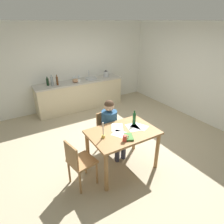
% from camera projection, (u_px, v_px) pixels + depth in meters
% --- Properties ---
extents(ground_plane, '(5.20, 5.20, 0.04)m').
position_uv_depth(ground_plane, '(118.00, 140.00, 4.69)').
color(ground_plane, tan).
extents(wall_back, '(5.20, 0.12, 2.60)m').
position_uv_depth(wall_back, '(74.00, 66.00, 6.13)').
color(wall_back, silver).
rests_on(wall_back, ground).
extents(wall_right, '(0.12, 5.20, 2.60)m').
position_uv_depth(wall_right, '(198.00, 72.00, 5.34)').
color(wall_right, silver).
rests_on(wall_right, ground).
extents(kitchen_counter, '(2.76, 0.64, 0.90)m').
position_uv_depth(kitchen_counter, '(80.00, 95.00, 6.21)').
color(kitchen_counter, beige).
rests_on(kitchen_counter, ground).
extents(dining_table, '(1.22, 0.83, 0.80)m').
position_uv_depth(dining_table, '(123.00, 137.00, 3.54)').
color(dining_table, '#9E7042').
rests_on(dining_table, ground).
extents(chair_at_table, '(0.43, 0.43, 0.86)m').
position_uv_depth(chair_at_table, '(107.00, 130.00, 4.15)').
color(chair_at_table, '#9E7042').
rests_on(chair_at_table, ground).
extents(person_seated, '(0.35, 0.61, 1.19)m').
position_uv_depth(person_seated, '(111.00, 125.00, 3.96)').
color(person_seated, navy).
rests_on(person_seated, ground).
extents(chair_side_empty, '(0.47, 0.47, 0.88)m').
position_uv_depth(chair_side_empty, '(79.00, 162.00, 3.20)').
color(chair_side_empty, '#9E7042').
rests_on(chair_side_empty, ground).
extents(coffee_mug, '(0.11, 0.07, 0.11)m').
position_uv_depth(coffee_mug, '(125.00, 138.00, 3.19)').
color(coffee_mug, '#D84C3F').
rests_on(coffee_mug, dining_table).
extents(candlestick, '(0.06, 0.06, 0.29)m').
position_uv_depth(candlestick, '(103.00, 133.00, 3.27)').
color(candlestick, gold).
rests_on(candlestick, dining_table).
extents(book_magazine, '(0.22, 0.26, 0.03)m').
position_uv_depth(book_magazine, '(129.00, 137.00, 3.29)').
color(book_magazine, '#437B37').
rests_on(book_magazine, dining_table).
extents(paper_letter, '(0.33, 0.36, 0.00)m').
position_uv_depth(paper_letter, '(121.00, 134.00, 3.40)').
color(paper_letter, white).
rests_on(paper_letter, dining_table).
extents(paper_bill, '(0.33, 0.36, 0.00)m').
position_uv_depth(paper_bill, '(117.00, 127.00, 3.62)').
color(paper_bill, white).
rests_on(paper_bill, dining_table).
extents(paper_envelope, '(0.27, 0.34, 0.00)m').
position_uv_depth(paper_envelope, '(133.00, 127.00, 3.62)').
color(paper_envelope, white).
rests_on(paper_envelope, dining_table).
extents(paper_receipt, '(0.32, 0.36, 0.00)m').
position_uv_depth(paper_receipt, '(140.00, 126.00, 3.65)').
color(paper_receipt, white).
rests_on(paper_receipt, dining_table).
extents(wine_bottle_on_table, '(0.06, 0.06, 0.28)m').
position_uv_depth(wine_bottle_on_table, '(134.00, 119.00, 3.68)').
color(wine_bottle_on_table, '#194C23').
rests_on(wine_bottle_on_table, dining_table).
extents(sink_unit, '(0.36, 0.36, 0.24)m').
position_uv_depth(sink_unit, '(91.00, 78.00, 6.21)').
color(sink_unit, '#B2B7BC').
rests_on(sink_unit, kitchen_counter).
extents(bottle_oil, '(0.07, 0.07, 0.25)m').
position_uv_depth(bottle_oil, '(48.00, 82.00, 5.55)').
color(bottle_oil, black).
rests_on(bottle_oil, kitchen_counter).
extents(bottle_vinegar, '(0.07, 0.07, 0.31)m').
position_uv_depth(bottle_vinegar, '(52.00, 81.00, 5.54)').
color(bottle_vinegar, '#8C999E').
rests_on(bottle_vinegar, kitchen_counter).
extents(bottle_wine_red, '(0.06, 0.06, 0.30)m').
position_uv_depth(bottle_wine_red, '(57.00, 81.00, 5.58)').
color(bottle_wine_red, '#593319').
rests_on(bottle_wine_red, kitchen_counter).
extents(mixing_bowl, '(0.22, 0.22, 0.10)m').
position_uv_depth(mixing_bowl, '(76.00, 81.00, 5.88)').
color(mixing_bowl, tan).
rests_on(mixing_bowl, kitchen_counter).
extents(stovetop_kettle, '(0.18, 0.18, 0.22)m').
position_uv_depth(stovetop_kettle, '(106.00, 74.00, 6.43)').
color(stovetop_kettle, '#B7BABF').
rests_on(stovetop_kettle, kitchen_counter).
extents(wine_glass_near_sink, '(0.07, 0.07, 0.15)m').
position_uv_depth(wine_glass_near_sink, '(79.00, 76.00, 6.12)').
color(wine_glass_near_sink, silver).
rests_on(wine_glass_near_sink, kitchen_counter).
extents(wine_glass_by_kettle, '(0.07, 0.07, 0.15)m').
position_uv_depth(wine_glass_by_kettle, '(75.00, 77.00, 6.06)').
color(wine_glass_by_kettle, silver).
rests_on(wine_glass_by_kettle, kitchen_counter).
extents(wine_glass_back_left, '(0.07, 0.07, 0.15)m').
position_uv_depth(wine_glass_back_left, '(73.00, 77.00, 6.03)').
color(wine_glass_back_left, silver).
rests_on(wine_glass_back_left, kitchen_counter).
extents(teacup_on_counter, '(0.12, 0.09, 0.09)m').
position_uv_depth(teacup_on_counter, '(79.00, 81.00, 5.85)').
color(teacup_on_counter, white).
rests_on(teacup_on_counter, kitchen_counter).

